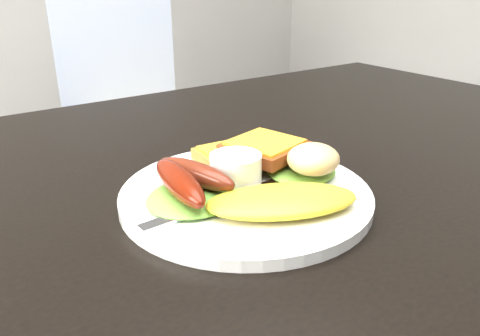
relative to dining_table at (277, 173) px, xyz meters
name	(u,v)px	position (x,y,z in m)	size (l,w,h in m)	color
dining_table	(277,173)	(0.00, 0.00, 0.00)	(1.20, 0.80, 0.04)	black
dining_chair	(142,125)	(0.30, 1.12, -0.28)	(0.44, 0.44, 0.05)	tan
plate	(246,195)	(-0.10, -0.07, 0.03)	(0.25, 0.25, 0.01)	white
lettuce_left	(194,197)	(-0.16, -0.06, 0.04)	(0.09, 0.09, 0.01)	olive
lettuce_right	(302,171)	(-0.03, -0.08, 0.04)	(0.08, 0.07, 0.01)	#5EA328
omelette	(282,201)	(-0.10, -0.13, 0.04)	(0.14, 0.07, 0.02)	yellow
sausage_a	(179,182)	(-0.17, -0.06, 0.05)	(0.03, 0.11, 0.03)	#680500
sausage_b	(195,174)	(-0.15, -0.05, 0.05)	(0.02, 0.10, 0.02)	maroon
ramekin	(236,169)	(-0.10, -0.06, 0.05)	(0.05, 0.05, 0.03)	white
toast_a	(235,157)	(-0.07, -0.01, 0.04)	(0.08, 0.08, 0.01)	olive
toast_b	(265,149)	(-0.04, -0.03, 0.05)	(0.08, 0.08, 0.01)	brown
potato_salad	(313,159)	(-0.03, -0.09, 0.06)	(0.06, 0.05, 0.03)	beige
fork	(217,203)	(-0.14, -0.08, 0.03)	(0.16, 0.01, 0.00)	#ADAFB7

